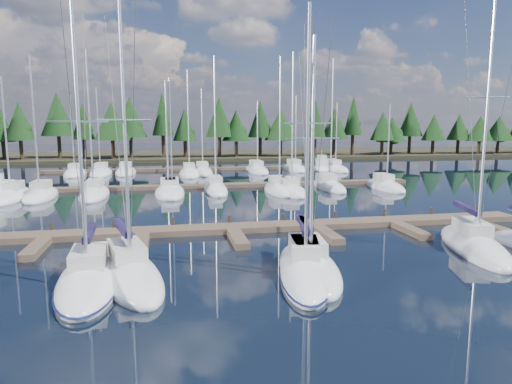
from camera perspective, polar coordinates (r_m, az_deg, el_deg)
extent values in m
plane|color=black|center=(43.74, -5.26, -1.26)|extent=(260.00, 260.00, 0.00)
cube|color=#2A2717|center=(103.21, -8.65, 4.57)|extent=(220.00, 30.00, 0.60)
cube|color=brown|center=(32.01, -3.09, -4.55)|extent=(44.00, 2.00, 0.40)
cube|color=brown|center=(29.84, -25.84, -6.41)|extent=(0.90, 4.00, 0.40)
cube|color=brown|center=(28.87, -14.19, -6.28)|extent=(0.90, 4.00, 0.40)
cube|color=brown|center=(29.13, -2.27, -5.88)|extent=(0.90, 4.00, 0.40)
cube|color=brown|center=(30.59, 8.96, -5.27)|extent=(0.90, 4.00, 0.40)
cube|color=brown|center=(33.09, 18.81, -4.57)|extent=(0.90, 4.00, 0.40)
cube|color=brown|center=(36.41, 27.05, -3.88)|extent=(0.90, 4.00, 0.40)
cylinder|color=#2D2219|center=(33.55, -24.15, -4.26)|extent=(0.26, 0.26, 0.90)
cylinder|color=#2D2219|center=(32.86, -17.33, -4.14)|extent=(0.26, 0.26, 0.90)
cylinder|color=#2D2219|center=(32.65, -10.32, -3.97)|extent=(0.26, 0.26, 0.90)
cylinder|color=#2D2219|center=(32.92, -3.33, -3.73)|extent=(0.26, 0.26, 0.90)
cylinder|color=#2D2219|center=(33.68, 3.44, -3.45)|extent=(0.26, 0.26, 0.90)
cylinder|color=#2D2219|center=(34.87, 9.83, -3.15)|extent=(0.26, 0.26, 0.90)
cylinder|color=#2D2219|center=(36.47, 15.72, -2.83)|extent=(0.26, 0.26, 0.90)
cylinder|color=#2D2219|center=(38.42, 21.06, -2.51)|extent=(0.26, 0.26, 0.90)
cylinder|color=#2D2219|center=(40.67, 25.85, -2.21)|extent=(0.26, 0.26, 0.90)
cube|color=brown|center=(53.55, -6.35, 0.77)|extent=(50.00, 1.80, 0.40)
cube|color=brown|center=(73.36, -7.64, 2.87)|extent=(46.00, 1.80, 0.40)
ellipsoid|color=silver|center=(22.81, -20.15, -10.72)|extent=(3.24, 8.30, 1.90)
cube|color=beige|center=(22.84, -20.21, -7.54)|extent=(1.67, 2.69, 0.70)
cylinder|color=silver|center=(21.19, -21.22, 6.61)|extent=(0.17, 0.17, 11.94)
cylinder|color=silver|center=(23.59, -20.07, -5.14)|extent=(0.33, 3.59, 0.12)
cube|color=#1A1335|center=(23.56, -20.09, -4.78)|extent=(0.55, 3.44, 0.30)
cylinder|color=silver|center=(21.18, -21.31, 8.22)|extent=(2.49, 0.22, 0.07)
cylinder|color=#3F3F44|center=(19.45, -21.79, 6.00)|extent=(0.24, 3.53, 12.25)
cylinder|color=#3F3F44|center=(23.34, -20.59, 6.41)|extent=(0.29, 4.34, 12.25)
ellipsoid|color=#0C123C|center=(22.78, -20.16, -10.56)|extent=(3.37, 8.63, 0.18)
ellipsoid|color=silver|center=(23.26, -15.54, -10.12)|extent=(4.83, 9.18, 1.90)
cube|color=beige|center=(23.33, -15.86, -6.99)|extent=(2.15, 3.10, 0.70)
cylinder|color=silver|center=(21.63, -16.08, 7.07)|extent=(0.20, 0.20, 12.07)
cylinder|color=silver|center=(24.15, -16.36, -4.64)|extent=(1.09, 3.77, 0.12)
cube|color=#1A1335|center=(24.12, -16.37, -4.30)|extent=(1.27, 3.66, 0.30)
cylinder|color=silver|center=(21.63, -16.15, 8.67)|extent=(2.38, 0.68, 0.07)
cylinder|color=#3F3F44|center=(19.78, -15.14, 6.55)|extent=(0.98, 3.69, 12.38)
cylinder|color=#3F3F44|center=(23.94, -17.00, 6.79)|extent=(1.21, 4.54, 12.38)
ellipsoid|color=silver|center=(23.47, 6.59, -9.68)|extent=(3.75, 8.27, 1.90)
cube|color=beige|center=(23.50, 6.45, -6.60)|extent=(1.85, 2.72, 0.70)
cylinder|color=silver|center=(21.93, 7.07, 5.29)|extent=(0.18, 0.18, 10.50)
cylinder|color=silver|center=(24.23, 6.06, -4.29)|extent=(0.52, 3.51, 0.12)
cube|color=#1A1335|center=(24.20, 6.06, -3.95)|extent=(0.73, 3.38, 0.30)
cylinder|color=silver|center=(21.91, 7.09, 6.66)|extent=(2.56, 0.36, 0.07)
cylinder|color=#3F3F44|center=(20.26, 8.02, 4.57)|extent=(0.43, 3.45, 10.81)
cylinder|color=#3F3F44|center=(24.01, 6.05, 5.24)|extent=(0.52, 4.24, 10.81)
ellipsoid|color=silver|center=(22.97, 6.11, -10.08)|extent=(4.45, 8.93, 1.90)
cube|color=beige|center=(23.03, 6.10, -6.91)|extent=(1.97, 2.99, 0.70)
cylinder|color=silver|center=(21.34, 6.47, 6.96)|extent=(0.19, 0.19, 11.79)
cylinder|color=silver|center=(23.84, 6.00, -4.51)|extent=(1.03, 3.70, 0.12)
cube|color=#1A1335|center=(23.81, 6.00, -4.15)|extent=(1.21, 3.59, 0.30)
cylinder|color=silver|center=(21.33, 6.49, 8.54)|extent=(2.15, 0.60, 0.07)
cylinder|color=#3F3F44|center=(19.50, 6.78, 6.35)|extent=(0.93, 3.62, 12.10)
cylinder|color=#3F3F44|center=(23.62, 6.13, 6.76)|extent=(1.14, 4.45, 12.11)
ellipsoid|color=#0C123C|center=(22.95, 6.11, -9.91)|extent=(4.62, 9.29, 0.18)
ellipsoid|color=silver|center=(30.23, 25.53, -6.30)|extent=(5.01, 9.50, 1.90)
cube|color=beige|center=(30.38, 25.38, -3.89)|extent=(2.18, 3.21, 0.70)
cylinder|color=silver|center=(28.90, 26.90, 9.10)|extent=(0.20, 0.20, 14.40)
cylinder|color=silver|center=(31.25, 24.78, -2.12)|extent=(1.23, 3.90, 0.12)
cube|color=#1A1335|center=(31.22, 24.80, -1.85)|extent=(1.40, 3.79, 0.30)
cylinder|color=silver|center=(28.93, 27.00, 10.52)|extent=(2.26, 0.71, 0.07)
cylinder|color=#3F3F44|center=(27.08, 28.43, 8.77)|extent=(1.12, 3.82, 14.70)
cylinder|color=#3F3F44|center=(31.16, 25.23, 8.84)|extent=(1.38, 4.69, 14.71)
ellipsoid|color=silver|center=(51.23, -28.15, -0.63)|extent=(2.60, 8.92, 1.90)
cube|color=beige|center=(51.49, -28.10, 0.77)|extent=(1.43, 2.85, 0.70)
cylinder|color=silver|center=(50.28, -28.81, 6.37)|extent=(0.16, 0.16, 10.85)
ellipsoid|color=silver|center=(50.67, -25.30, -0.52)|extent=(2.77, 8.47, 1.90)
cube|color=beige|center=(50.92, -25.27, 0.88)|extent=(1.52, 2.71, 0.70)
cylinder|color=silver|center=(49.72, -25.96, 7.65)|extent=(0.16, 0.16, 12.76)
ellipsoid|color=silver|center=(49.59, -19.53, -0.37)|extent=(2.76, 8.93, 1.90)
cube|color=beige|center=(49.87, -19.53, 1.07)|extent=(1.52, 2.86, 0.70)
cylinder|color=silver|center=(48.60, -20.07, 8.47)|extent=(0.16, 0.16, 13.57)
ellipsoid|color=silver|center=(48.67, -10.87, -0.19)|extent=(2.82, 8.10, 1.90)
cube|color=beige|center=(48.90, -10.92, 1.27)|extent=(1.55, 2.59, 0.70)
cylinder|color=silver|center=(47.72, -11.09, 7.11)|extent=(0.16, 0.16, 10.69)
ellipsoid|color=silver|center=(48.75, -10.42, -0.16)|extent=(2.52, 8.63, 1.90)
cube|color=beige|center=(49.01, -10.46, 1.30)|extent=(1.38, 2.76, 0.70)
cylinder|color=silver|center=(47.77, -10.62, 7.32)|extent=(0.16, 0.16, 11.02)
ellipsoid|color=silver|center=(50.15, -5.08, 0.19)|extent=(2.46, 8.60, 1.90)
cube|color=beige|center=(50.42, -5.15, 1.61)|extent=(1.35, 2.75, 0.70)
cylinder|color=silver|center=(49.18, -5.15, 8.87)|extent=(0.16, 0.16, 13.42)
ellipsoid|color=silver|center=(49.75, 2.83, 0.15)|extent=(2.69, 8.24, 1.90)
cube|color=beige|center=(49.98, 2.73, 1.58)|extent=(1.48, 2.64, 0.70)
cylinder|color=silver|center=(48.80, 3.01, 8.81)|extent=(0.16, 0.16, 13.29)
ellipsoid|color=silver|center=(48.99, 4.35, 0.00)|extent=(2.81, 8.00, 1.90)
cube|color=beige|center=(49.21, 4.25, 1.45)|extent=(1.55, 2.56, 0.70)
cylinder|color=silver|center=(48.05, 4.59, 9.01)|extent=(0.16, 0.16, 13.65)
ellipsoid|color=silver|center=(53.01, 9.10, 0.58)|extent=(2.43, 8.84, 1.90)
cube|color=beige|center=(53.27, 8.97, 1.92)|extent=(1.34, 2.83, 0.70)
cylinder|color=silver|center=(52.09, 9.47, 8.78)|extent=(0.16, 0.16, 13.45)
ellipsoid|color=silver|center=(54.35, 15.82, 0.55)|extent=(2.60, 8.21, 1.90)
cube|color=beige|center=(54.57, 15.67, 1.86)|extent=(1.43, 2.63, 0.70)
cylinder|color=silver|center=(53.53, 16.24, 5.97)|extent=(0.16, 0.16, 8.62)
ellipsoid|color=silver|center=(70.42, -21.65, 2.06)|extent=(2.89, 7.76, 1.90)
cube|color=beige|center=(70.69, -21.65, 3.06)|extent=(1.59, 2.48, 0.70)
cylinder|color=silver|center=(69.67, -21.99, 6.95)|extent=(0.16, 0.16, 10.35)
ellipsoid|color=silver|center=(70.20, -18.79, 2.19)|extent=(2.92, 9.06, 1.90)
cube|color=beige|center=(70.53, -18.79, 3.20)|extent=(1.61, 2.90, 0.70)
cylinder|color=silver|center=(69.36, -19.11, 7.56)|extent=(0.16, 0.16, 11.49)
ellipsoid|color=silver|center=(70.44, -15.98, 2.34)|extent=(2.89, 9.54, 1.90)
cube|color=beige|center=(70.80, -15.99, 3.34)|extent=(1.59, 3.05, 0.70)
cylinder|color=silver|center=(69.58, -16.26, 8.25)|extent=(0.16, 0.16, 12.83)
ellipsoid|color=silver|center=(66.47, -8.32, 2.22)|extent=(2.88, 9.67, 1.90)
cube|color=beige|center=(66.83, -8.36, 3.29)|extent=(1.58, 3.09, 0.70)
cylinder|color=silver|center=(65.58, -8.45, 8.89)|extent=(0.16, 0.16, 13.74)
ellipsoid|color=silver|center=(68.44, -6.69, 2.44)|extent=(2.90, 9.89, 1.90)
cube|color=beige|center=(68.81, -6.74, 3.47)|extent=(1.59, 3.16, 0.70)
cylinder|color=silver|center=(67.56, -6.75, 7.88)|extent=(0.16, 0.16, 11.31)
ellipsoid|color=silver|center=(70.47, 0.10, 2.67)|extent=(2.99, 10.69, 1.90)
cube|color=beige|center=(70.88, 0.02, 3.68)|extent=(1.64, 3.42, 0.70)
cylinder|color=silver|center=(69.58, 0.19, 7.32)|extent=(0.16, 0.16, 9.75)
ellipsoid|color=silver|center=(72.99, 4.85, 2.85)|extent=(2.99, 8.61, 1.90)
cube|color=beige|center=(73.29, 4.77, 3.82)|extent=(1.64, 2.75, 0.70)
cylinder|color=silver|center=(72.21, 5.01, 7.69)|extent=(0.16, 0.16, 10.64)
ellipsoid|color=silver|center=(73.88, 9.77, 2.83)|extent=(2.75, 9.78, 1.90)
cube|color=beige|center=(74.23, 9.66, 3.79)|extent=(1.51, 3.13, 0.70)
cylinder|color=silver|center=(73.08, 10.02, 7.18)|extent=(0.16, 0.16, 9.54)
ellipsoid|color=silver|center=(74.33, 8.18, 2.86)|extent=(4.61, 8.13, 1.54)
cube|color=silver|center=(74.23, 8.20, 3.64)|extent=(3.03, 4.61, 1.03)
cube|color=beige|center=(73.78, 8.23, 4.28)|extent=(2.11, 2.99, 0.77)
cylinder|color=silver|center=(74.90, 8.19, 4.74)|extent=(0.10, 0.10, 1.37)
cylinder|color=black|center=(101.33, -29.00, 4.60)|extent=(0.70, 0.70, 3.26)
cone|color=black|center=(101.19, -29.20, 7.31)|extent=(4.75, 4.75, 6.34)
ellipsoid|color=black|center=(101.05, -28.87, 6.51)|extent=(2.85, 2.85, 2.85)
cylinder|color=black|center=(97.06, -27.27, 4.71)|extent=(0.70, 0.70, 3.65)
cone|color=black|center=(96.93, -27.50, 7.88)|extent=(5.55, 5.55, 7.10)
ellipsoid|color=black|center=(96.80, -27.14, 6.94)|extent=(3.33, 3.33, 3.33)
cylinder|color=black|center=(98.58, -23.36, 5.21)|extent=(0.70, 0.70, 4.34)
cone|color=black|center=(98.48, -23.58, 8.92)|extent=(6.46, 6.46, 8.44)
ellipsoid|color=black|center=(98.36, -23.23, 7.81)|extent=(3.88, 3.88, 3.88)
cylinder|color=black|center=(96.87, -20.65, 5.10)|extent=(0.70, 0.70, 3.64)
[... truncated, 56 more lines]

